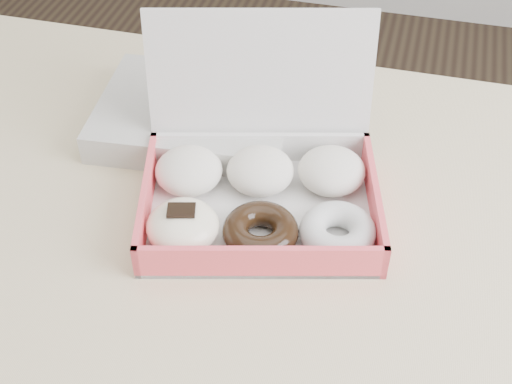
# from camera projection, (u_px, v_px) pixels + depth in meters

# --- Properties ---
(table) EXTENTS (1.20, 0.80, 0.75)m
(table) POSITION_uv_depth(u_px,v_px,m) (244.00, 263.00, 0.96)
(table) COLOR #CAB585
(table) RESTS_ON ground
(donut_box) EXTENTS (0.35, 0.32, 0.22)m
(donut_box) POSITION_uv_depth(u_px,v_px,m) (258.00, 186.00, 0.90)
(donut_box) COLOR silver
(donut_box) RESTS_ON table
(newspapers) EXTENTS (0.29, 0.24, 0.04)m
(newspapers) POSITION_uv_depth(u_px,v_px,m) (195.00, 115.00, 1.03)
(newspapers) COLOR beige
(newspapers) RESTS_ON table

